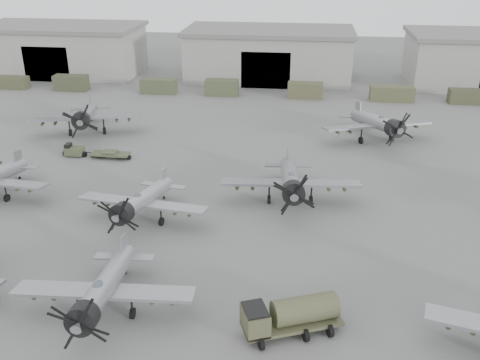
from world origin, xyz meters
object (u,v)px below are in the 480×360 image
at_px(aircraft_far_1, 379,123).
at_px(fuel_tanker, 291,314).
at_px(aircraft_mid_2, 291,181).
at_px(aircraft_far_0, 85,116).
at_px(aircraft_near_1, 102,290).
at_px(aircraft_mid_1, 141,201).
at_px(ground_crew, 2,168).
at_px(tug_trailer, 88,152).

height_order(aircraft_far_1, fuel_tanker, aircraft_far_1).
height_order(aircraft_mid_2, aircraft_far_0, aircraft_far_0).
relative_size(aircraft_near_1, aircraft_far_0, 0.85).
height_order(aircraft_mid_1, ground_crew, aircraft_mid_1).
height_order(fuel_tanker, tug_trailer, fuel_tanker).
xyz_separation_m(aircraft_far_1, ground_crew, (-40.28, -14.94, -1.64)).
height_order(aircraft_far_0, ground_crew, aircraft_far_0).
bearing_deg(aircraft_mid_1, aircraft_far_0, 130.16).
height_order(aircraft_mid_1, aircraft_far_1, aircraft_far_1).
bearing_deg(aircraft_mid_2, aircraft_near_1, -127.28).
bearing_deg(tug_trailer, aircraft_mid_2, -19.77).
height_order(aircraft_mid_2, ground_crew, aircraft_mid_2).
distance_m(aircraft_near_1, fuel_tanker, 12.17).
bearing_deg(ground_crew, aircraft_near_1, -149.78).
bearing_deg(tug_trailer, aircraft_near_1, -64.83).
relative_size(aircraft_mid_2, fuel_tanker, 1.98).
relative_size(aircraft_mid_1, aircraft_far_0, 0.84).
height_order(aircraft_mid_2, aircraft_far_1, aircraft_far_1).
bearing_deg(ground_crew, aircraft_far_0, -28.67).
bearing_deg(aircraft_near_1, tug_trailer, 110.36).
relative_size(aircraft_far_0, tug_trailer, 1.86).
relative_size(aircraft_mid_1, ground_crew, 7.22).
xyz_separation_m(aircraft_mid_1, fuel_tanker, (13.43, -12.66, -0.73)).
xyz_separation_m(aircraft_mid_1, aircraft_mid_2, (12.73, 5.33, 0.25)).
distance_m(aircraft_far_1, fuel_tanker, 37.13).
distance_m(aircraft_mid_1, aircraft_far_0, 25.51).
distance_m(aircraft_mid_1, aircraft_far_1, 32.49).
relative_size(aircraft_mid_1, tug_trailer, 1.56).
height_order(aircraft_near_1, tug_trailer, aircraft_near_1).
distance_m(aircraft_mid_2, fuel_tanker, 18.03).
distance_m(aircraft_far_0, fuel_tanker, 43.64).
xyz_separation_m(aircraft_mid_2, tug_trailer, (-23.38, 9.09, -1.81)).
bearing_deg(fuel_tanker, aircraft_far_0, 106.33).
bearing_deg(aircraft_near_1, ground_crew, 128.51).
height_order(tug_trailer, ground_crew, ground_crew).
distance_m(aircraft_mid_2, aircraft_far_1, 20.52).
bearing_deg(fuel_tanker, aircraft_mid_1, 114.76).
relative_size(aircraft_near_1, ground_crew, 7.34).
relative_size(aircraft_far_1, ground_crew, 8.22).
distance_m(aircraft_far_0, ground_crew, 13.93).
relative_size(aircraft_mid_1, fuel_tanker, 1.78).
bearing_deg(aircraft_mid_2, ground_crew, 169.30).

